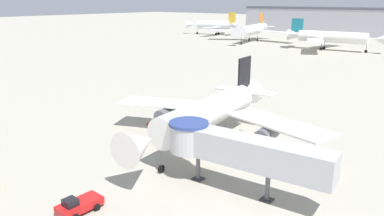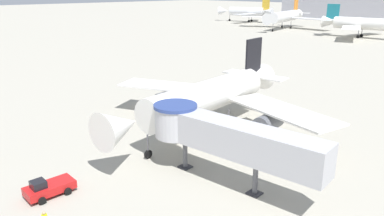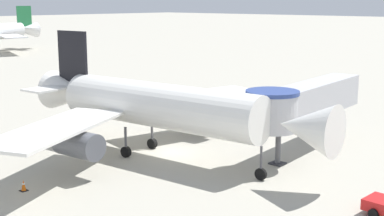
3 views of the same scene
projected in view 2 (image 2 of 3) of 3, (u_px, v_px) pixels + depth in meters
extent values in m
plane|color=#A8A393|center=(220.00, 134.00, 44.12)|extent=(800.00, 800.00, 0.00)
cylinder|color=white|center=(206.00, 97.00, 43.43)|extent=(5.47, 19.17, 3.67)
cone|color=white|center=(119.00, 127.00, 33.92)|extent=(4.04, 4.37, 3.67)
cone|color=white|center=(253.00, 80.00, 51.33)|extent=(4.18, 5.83, 3.67)
cube|color=white|center=(168.00, 86.00, 50.70)|extent=(14.00, 9.47, 0.22)
cube|color=white|center=(283.00, 111.00, 40.43)|extent=(13.95, 7.32, 0.22)
cube|color=black|center=(254.00, 56.00, 50.13)|extent=(0.59, 3.70, 4.77)
cube|color=white|center=(255.00, 75.00, 51.34)|extent=(9.24, 3.44, 0.18)
cylinder|color=#565960|center=(168.00, 98.00, 49.62)|extent=(2.36, 3.87, 2.02)
cylinder|color=#565960|center=(268.00, 122.00, 40.64)|extent=(2.36, 3.87, 2.02)
cylinder|color=#4C4C51|center=(148.00, 145.00, 37.32)|extent=(0.18, 0.18, 2.11)
cylinder|color=black|center=(148.00, 154.00, 37.64)|extent=(0.35, 0.92, 0.90)
cylinder|color=#4C4C51|center=(207.00, 112.00, 47.05)|extent=(0.22, 0.22, 2.11)
cylinder|color=black|center=(207.00, 120.00, 47.37)|extent=(0.48, 0.93, 0.90)
cylinder|color=#4C4C51|center=(228.00, 118.00, 45.05)|extent=(0.22, 0.22, 2.11)
cylinder|color=black|center=(228.00, 126.00, 45.37)|extent=(0.48, 0.93, 0.90)
cube|color=#B7B7BC|center=(242.00, 141.00, 30.78)|extent=(14.86, 3.92, 2.80)
cylinder|color=#B7B7BC|center=(176.00, 122.00, 35.26)|extent=(3.90, 3.90, 2.80)
cylinder|color=navy|center=(175.00, 106.00, 34.78)|extent=(4.10, 4.09, 0.30)
cylinder|color=#56565B|center=(185.00, 153.00, 35.42)|extent=(0.44, 0.44, 3.00)
cube|color=#333338|center=(185.00, 167.00, 35.86)|extent=(1.10, 1.10, 0.12)
cylinder|color=#56565B|center=(255.00, 178.00, 30.77)|extent=(0.44, 0.44, 3.00)
cube|color=#333338|center=(254.00, 193.00, 31.20)|extent=(1.10, 1.10, 0.12)
cube|color=red|center=(50.00, 188.00, 30.92)|extent=(2.03, 3.98, 0.67)
cube|color=black|center=(38.00, 184.00, 30.16)|extent=(1.17, 1.14, 0.61)
cylinder|color=black|center=(33.00, 191.00, 31.00)|extent=(0.32, 0.63, 0.62)
cylinder|color=black|center=(42.00, 201.00, 29.66)|extent=(0.32, 0.63, 0.62)
cylinder|color=black|center=(58.00, 183.00, 32.39)|extent=(0.32, 0.63, 0.62)
cylinder|color=black|center=(68.00, 191.00, 31.05)|extent=(0.32, 0.63, 0.62)
cube|color=black|center=(295.00, 163.00, 36.64)|extent=(0.38, 0.38, 0.04)
cone|color=orange|center=(295.00, 160.00, 36.54)|extent=(0.26, 0.26, 0.59)
cylinder|color=white|center=(295.00, 160.00, 36.52)|extent=(0.14, 0.14, 0.07)
cube|color=black|center=(151.00, 108.00, 53.57)|extent=(0.48, 0.48, 0.04)
cone|color=orange|center=(151.00, 106.00, 53.45)|extent=(0.33, 0.33, 0.75)
cylinder|color=white|center=(150.00, 105.00, 53.43)|extent=(0.18, 0.18, 0.09)
sphere|color=tan|center=(44.00, 213.00, 25.61)|extent=(0.24, 0.24, 0.24)
cylinder|color=white|center=(285.00, 16.00, 157.85)|extent=(9.49, 25.83, 4.38)
cone|color=white|center=(269.00, 19.00, 144.38)|extent=(5.27, 5.61, 4.38)
cone|color=white|center=(296.00, 15.00, 169.23)|extent=(5.63, 7.32, 4.38)
cube|color=white|center=(263.00, 17.00, 166.77)|extent=(18.57, 14.07, 0.22)
cube|color=white|center=(313.00, 19.00, 155.09)|extent=(18.55, 7.82, 0.22)
cube|color=orange|center=(296.00, 6.00, 167.77)|extent=(1.21, 4.74, 5.69)
cube|color=white|center=(296.00, 13.00, 169.26)|extent=(12.68, 5.78, 0.18)
cylinder|color=#4C4C51|center=(273.00, 27.00, 148.87)|extent=(0.18, 0.18, 2.52)
cylinder|color=black|center=(273.00, 30.00, 149.25)|extent=(0.48, 1.13, 1.10)
cylinder|color=#4C4C51|center=(282.00, 24.00, 162.47)|extent=(0.22, 0.22, 2.52)
cylinder|color=black|center=(282.00, 27.00, 162.85)|extent=(0.62, 1.16, 1.10)
cylinder|color=#4C4C51|center=(291.00, 24.00, 160.41)|extent=(0.22, 0.22, 2.52)
cylinder|color=black|center=(291.00, 27.00, 160.80)|extent=(0.62, 1.16, 1.10)
cylinder|color=white|center=(371.00, 24.00, 127.41)|extent=(24.77, 5.75, 4.06)
cone|color=white|center=(331.00, 22.00, 135.97)|extent=(6.36, 4.47, 4.06)
cube|color=white|center=(351.00, 28.00, 122.59)|extent=(10.96, 16.35, 0.22)
cube|color=white|center=(370.00, 24.00, 136.56)|extent=(9.17, 16.27, 0.22)
cube|color=#19707F|center=(333.00, 11.00, 134.67)|extent=(4.57, 0.56, 5.28)
cube|color=white|center=(330.00, 20.00, 135.94)|extent=(3.91, 10.64, 0.18)
cylinder|color=#4C4C51|center=(358.00, 33.00, 128.99)|extent=(0.22, 0.22, 2.34)
cylinder|color=black|center=(358.00, 37.00, 129.34)|extent=(1.13, 0.48, 1.10)
cylinder|color=#4C4C51|center=(362.00, 32.00, 131.62)|extent=(0.22, 0.22, 2.34)
cylinder|color=black|center=(361.00, 36.00, 131.97)|extent=(1.13, 0.48, 1.10)
cylinder|color=silver|center=(246.00, 12.00, 193.08)|extent=(18.60, 8.80, 4.32)
cone|color=silver|center=(223.00, 11.00, 199.37)|extent=(5.69, 5.39, 4.32)
cone|color=silver|center=(266.00, 12.00, 188.03)|extent=(7.36, 5.83, 4.32)
cube|color=silver|center=(257.00, 12.00, 198.99)|extent=(10.62, 12.89, 0.22)
cube|color=silver|center=(245.00, 14.00, 185.29)|extent=(5.37, 12.56, 0.22)
cube|color=gold|center=(266.00, 4.00, 187.01)|extent=(3.75, 1.21, 5.61)
cube|color=silver|center=(267.00, 11.00, 187.65)|extent=(4.72, 8.78, 0.18)
cylinder|color=#4C4C51|center=(230.00, 18.00, 198.62)|extent=(0.18, 0.18, 2.48)
cylinder|color=black|center=(230.00, 20.00, 199.00)|extent=(1.13, 0.53, 1.10)
cylinder|color=#4C4C51|center=(252.00, 18.00, 194.63)|extent=(0.22, 0.22, 2.48)
cylinder|color=black|center=(252.00, 21.00, 195.01)|extent=(1.17, 0.67, 1.10)
cylinder|color=#4C4C51|center=(249.00, 19.00, 191.43)|extent=(0.22, 0.22, 2.48)
cylinder|color=black|center=(249.00, 21.00, 191.81)|extent=(1.17, 0.67, 1.10)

